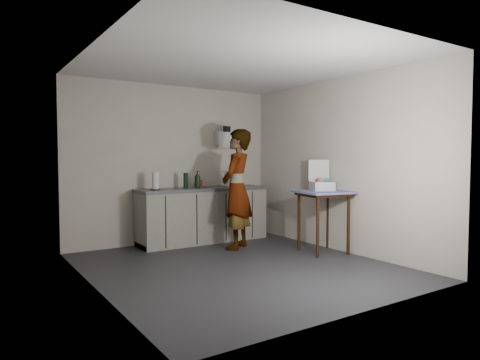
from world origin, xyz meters
TOP-DOWN VIEW (x-y plane):
  - ground at (0.00, 0.00)m, footprint 4.00×4.00m
  - wall_back at (0.00, 1.99)m, footprint 3.60×0.02m
  - wall_right at (1.79, 0.00)m, footprint 0.02×4.00m
  - wall_left at (-1.79, 0.00)m, footprint 0.02×4.00m
  - ceiling at (0.00, 0.00)m, footprint 3.60×4.00m
  - kitchen_counter at (0.40, 1.70)m, footprint 2.24×0.62m
  - wall_shelf at (1.00, 1.92)m, footprint 0.42×0.18m
  - side_table at (1.50, 0.00)m, footprint 0.83×0.83m
  - standing_man at (0.58, 0.94)m, footprint 0.80×0.77m
  - soap_bottle at (0.26, 1.63)m, footprint 0.11×0.11m
  - soda_can at (0.34, 1.68)m, footprint 0.07×0.07m
  - dark_bottle at (0.08, 1.69)m, footprint 0.07×0.07m
  - paper_towel at (-0.47, 1.63)m, footprint 0.16×0.16m
  - dish_rack at (1.00, 1.74)m, footprint 0.39×0.29m
  - bakery_box at (1.55, 0.09)m, footprint 0.44×0.45m

SIDE VIEW (x-z plane):
  - ground at x=0.00m, z-range 0.00..0.00m
  - kitchen_counter at x=0.40m, z-range -0.03..0.88m
  - side_table at x=1.50m, z-range 0.34..1.26m
  - standing_man at x=0.58m, z-range 0.00..1.85m
  - dish_rack at x=1.00m, z-range 0.84..1.11m
  - soda_can at x=0.34m, z-range 0.91..1.05m
  - bakery_box at x=1.55m, z-range 0.79..1.25m
  - dark_bottle at x=0.08m, z-range 0.91..1.16m
  - paper_towel at x=-0.47m, z-range 0.90..1.18m
  - soap_bottle at x=0.26m, z-range 0.91..1.19m
  - wall_back at x=0.00m, z-range 0.00..2.60m
  - wall_right at x=1.79m, z-range 0.00..2.60m
  - wall_left at x=-1.79m, z-range 0.00..2.60m
  - wall_shelf at x=1.00m, z-range 1.56..1.93m
  - ceiling at x=0.00m, z-range 2.59..2.60m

